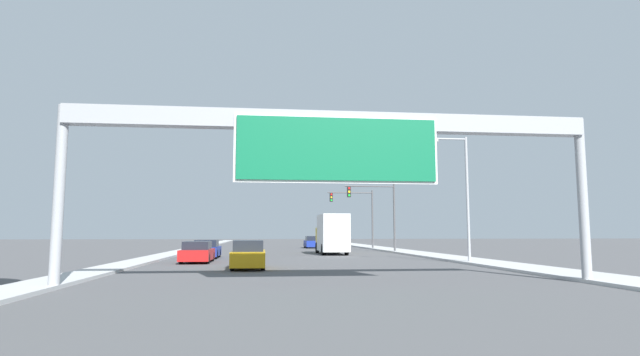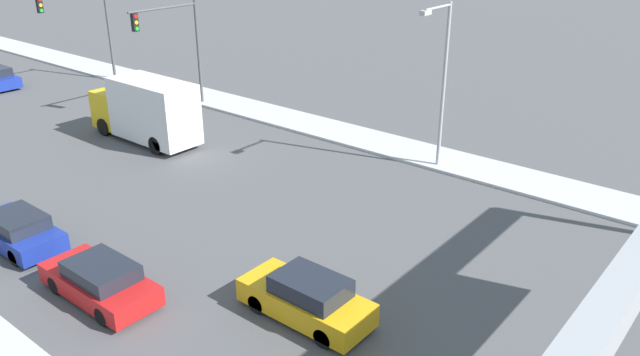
% 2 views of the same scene
% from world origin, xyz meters
% --- Properties ---
extents(sidewalk_right, '(3.00, 120.00, 0.15)m').
position_xyz_m(sidewalk_right, '(11.25, 60.00, 0.07)').
color(sidewalk_right, '#BDBDBD').
rests_on(sidewalk_right, ground).
extents(median_strip_left, '(2.00, 120.00, 0.15)m').
position_xyz_m(median_strip_left, '(-10.75, 60.00, 0.07)').
color(median_strip_left, '#BDBDBD').
rests_on(median_strip_left, ground).
extents(sign_gantry, '(20.28, 0.73, 6.55)m').
position_xyz_m(sign_gantry, '(0.00, 17.90, 5.48)').
color(sign_gantry, '#9EA0A5').
rests_on(sign_gantry, ground).
extents(car_far_center, '(1.84, 4.36, 1.40)m').
position_xyz_m(car_far_center, '(-7.00, 38.81, 0.67)').
color(car_far_center, navy).
rests_on(car_far_center, ground).
extents(car_mid_center, '(1.87, 4.53, 1.39)m').
position_xyz_m(car_mid_center, '(-7.00, 33.21, 0.66)').
color(car_mid_center, red).
rests_on(car_mid_center, ground).
extents(car_far_left, '(1.82, 4.62, 1.50)m').
position_xyz_m(car_far_left, '(3.50, 62.95, 0.71)').
color(car_far_left, navy).
rests_on(car_far_left, ground).
extents(car_near_center, '(1.79, 4.45, 1.55)m').
position_xyz_m(car_near_center, '(-3.50, 27.15, 0.72)').
color(car_near_center, gold).
rests_on(car_near_center, ground).
extents(truck_box_primary, '(2.33, 7.26, 3.57)m').
position_xyz_m(truck_box_primary, '(3.50, 44.70, 1.80)').
color(truck_box_primary, yellow).
rests_on(truck_box_primary, ground).
extents(traffic_light_near_intersection, '(5.06, 0.32, 6.84)m').
position_xyz_m(traffic_light_near_intersection, '(8.71, 48.00, 4.63)').
color(traffic_light_near_intersection, '#4C4C4F').
rests_on(traffic_light_near_intersection, ground).
extents(traffic_light_mid_block, '(5.50, 0.32, 6.98)m').
position_xyz_m(traffic_light_mid_block, '(8.58, 58.00, 4.75)').
color(traffic_light_mid_block, '#4C4C4F').
rests_on(traffic_light_mid_block, ground).
extents(street_lamp_right, '(2.59, 0.28, 8.16)m').
position_xyz_m(street_lamp_right, '(10.02, 30.22, 4.85)').
color(street_lamp_right, '#9EA0A5').
rests_on(street_lamp_right, ground).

